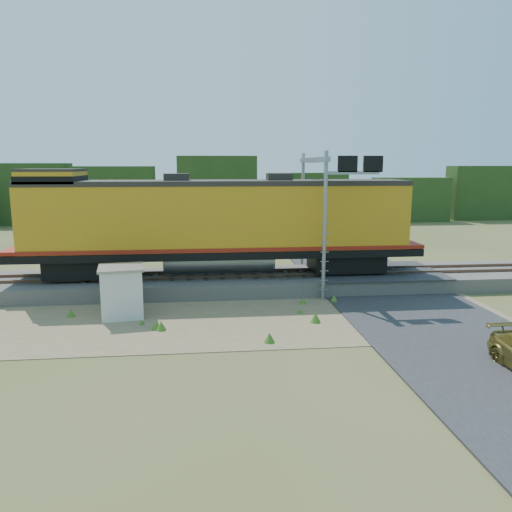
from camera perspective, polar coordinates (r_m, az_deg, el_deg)
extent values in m
plane|color=#475123|center=(22.21, 1.39, -7.48)|extent=(140.00, 140.00, 0.00)
cube|color=slate|center=(27.85, -0.21, -2.94)|extent=(70.00, 5.00, 0.80)
cube|color=brown|center=(27.04, -0.05, -2.30)|extent=(70.00, 0.10, 0.16)
cube|color=brown|center=(28.44, -0.36, -1.66)|extent=(70.00, 0.10, 0.16)
cube|color=#8C7754|center=(22.52, -3.87, -7.21)|extent=(26.00, 8.00, 0.03)
cube|color=#38383A|center=(29.29, 13.55, -1.70)|extent=(7.00, 5.20, 0.06)
cube|color=#38383A|center=(44.58, 6.66, 1.56)|extent=(7.00, 24.00, 0.08)
cube|color=#213E16|center=(59.13, -3.41, 6.89)|extent=(36.00, 3.00, 6.50)
cube|color=black|center=(28.20, -18.83, -1.14)|extent=(3.95, 2.52, 0.99)
cube|color=black|center=(28.62, 10.20, -0.58)|extent=(3.95, 2.52, 0.99)
cube|color=black|center=(27.37, -4.23, 0.53)|extent=(21.92, 3.29, 0.39)
cylinder|color=gray|center=(27.47, -4.21, -0.55)|extent=(6.03, 1.32, 1.32)
cube|color=#C37C16|center=(27.12, -4.28, 4.48)|extent=(20.27, 3.18, 3.40)
cube|color=maroon|center=(27.32, -4.24, 1.21)|extent=(21.92, 3.34, 0.20)
cube|color=#28231E|center=(26.99, -4.33, 8.34)|extent=(20.27, 3.23, 0.26)
cube|color=#C37C16|center=(28.05, -22.26, 8.20)|extent=(2.85, 3.18, 0.77)
cube|color=#28231E|center=(28.04, -22.32, 9.07)|extent=(2.85, 3.23, 0.13)
cube|color=black|center=(28.05, -22.25, 8.09)|extent=(2.90, 3.23, 0.38)
cube|color=maroon|center=(28.71, -25.08, 3.09)|extent=(0.11, 2.19, 1.32)
cube|color=#28231E|center=(27.00, -9.05, 8.78)|extent=(1.32, 1.10, 0.49)
cube|color=#28231E|center=(27.28, 2.66, 8.91)|extent=(1.32, 1.10, 0.49)
cube|color=silver|center=(23.39, -15.06, -4.09)|extent=(2.03, 2.03, 2.23)
cube|color=gray|center=(23.13, -15.20, -1.30)|extent=(2.23, 2.23, 0.11)
cylinder|color=gray|center=(25.08, 7.84, 3.27)|extent=(0.19, 0.19, 7.50)
cylinder|color=gray|center=(30.52, 5.33, 4.57)|extent=(0.19, 0.19, 7.50)
cube|color=gray|center=(27.62, 6.61, 10.84)|extent=(0.27, 6.20, 0.27)
cube|color=gray|center=(25.24, 10.87, 9.32)|extent=(2.79, 0.16, 0.16)
cube|color=black|center=(25.18, 10.43, 10.31)|extent=(0.96, 0.16, 0.80)
cube|color=black|center=(25.57, 13.23, 10.20)|extent=(0.96, 0.16, 0.80)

